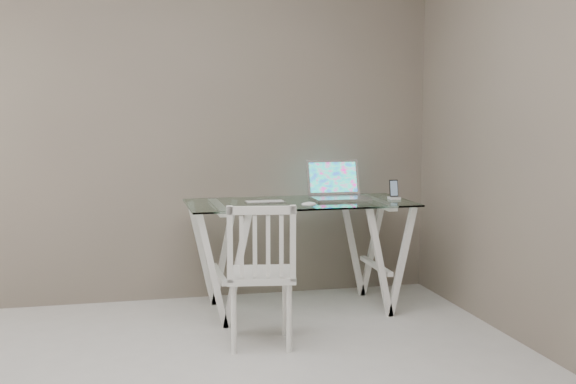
% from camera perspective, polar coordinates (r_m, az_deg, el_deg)
% --- Properties ---
extents(room, '(4.50, 4.52, 2.71)m').
position_cam_1_polar(room, '(2.95, -9.33, 13.28)').
color(room, '#B5B2AD').
rests_on(room, ground).
extents(desk, '(1.50, 0.70, 0.75)m').
position_cam_1_polar(desk, '(4.90, 0.90, -4.98)').
color(desk, silver).
rests_on(desk, ground).
extents(chair, '(0.44, 0.44, 0.84)m').
position_cam_1_polar(chair, '(4.12, -2.17, -6.07)').
color(chair, silver).
rests_on(chair, ground).
extents(laptop, '(0.38, 0.34, 0.26)m').
position_cam_1_polar(laptop, '(5.03, 3.88, 0.21)').
color(laptop, silver).
rests_on(laptop, desk).
extents(keyboard, '(0.26, 0.11, 0.01)m').
position_cam_1_polar(keyboard, '(4.81, -1.84, -0.78)').
color(keyboard, silver).
rests_on(keyboard, desk).
extents(mouse, '(0.10, 0.06, 0.03)m').
position_cam_1_polar(mouse, '(4.59, 1.66, -0.98)').
color(mouse, white).
rests_on(mouse, desk).
extents(phone_dock, '(0.07, 0.07, 0.13)m').
position_cam_1_polar(phone_dock, '(5.03, 8.37, -0.14)').
color(phone_dock, white).
rests_on(phone_dock, desk).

